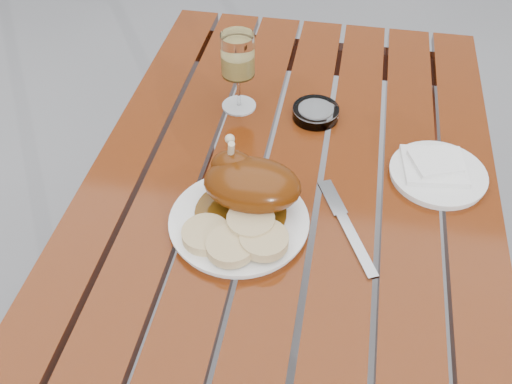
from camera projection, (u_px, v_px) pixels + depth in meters
ground at (281, 356)px, 1.67m from camera, size 60.00×60.00×0.00m
table at (286, 279)px, 1.41m from camera, size 0.80×1.20×0.75m
dinner_plate at (239, 222)px, 1.03m from camera, size 0.30×0.30×0.02m
roast_duck at (249, 184)px, 1.02m from camera, size 0.19×0.17×0.13m
bread_dumplings at (238, 235)px, 0.98m from camera, size 0.19×0.14×0.03m
wine_glass at (238, 73)px, 1.23m from camera, size 0.08×0.08×0.18m
side_plate at (438, 174)px, 1.12m from camera, size 0.21×0.21×0.02m
napkin at (434, 166)px, 1.12m from camera, size 0.13×0.13×0.01m
ashtray at (316, 113)px, 1.25m from camera, size 0.12×0.12×0.03m
fork at (228, 202)px, 1.07m from camera, size 0.04×0.17×0.01m
knife at (350, 233)px, 1.02m from camera, size 0.11×0.19×0.01m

